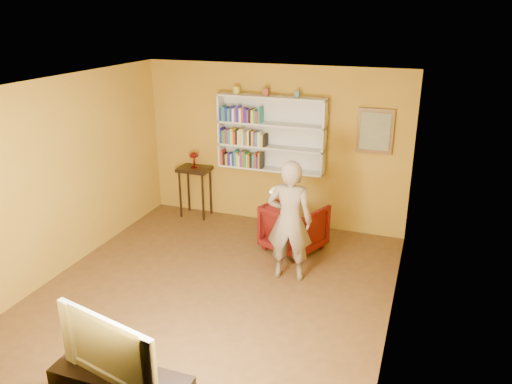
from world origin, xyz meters
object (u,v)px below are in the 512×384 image
Objects in this scene: bookshelf at (272,133)px; ruby_lustre at (194,157)px; armchair at (294,227)px; television at (117,343)px; console_table at (195,176)px; person at (290,221)px.

ruby_lustre is (-1.38, -0.16, -0.49)m from bookshelf.
armchair is 3.86m from television.
console_table is 4.74m from television.
person is 1.52× the size of television.
bookshelf is 1.47m from ruby_lustre.
bookshelf is at bearing -71.85° from person.
person reaches higher than armchair.
console_table is 2.69m from person.
bookshelf is at bearing 6.62° from ruby_lustre.
ruby_lustre is at bearing 121.20° from television.
console_table is at bearing -42.64° from person.
armchair is 0.74× the size of television.
ruby_lustre is 4.75m from television.
console_table is at bearing 121.20° from television.
person is (2.19, -1.56, 0.10)m from console_table.
person is (2.19, -1.56, -0.25)m from ruby_lustre.
bookshelf is 1.06× the size of person.
person is 3.02m from television.
person is at bearing -35.48° from ruby_lustre.
television is (1.48, -4.50, 0.04)m from console_table.
television is (-0.71, -2.94, -0.06)m from person.
console_table is 3.27× the size of ruby_lustre.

